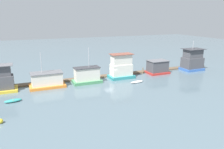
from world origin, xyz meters
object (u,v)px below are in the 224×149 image
Objects in this scene: houseboat_green at (87,76)px; buoy_yellow at (1,121)px; mooring_post_far_right at (96,76)px; houseboat_red at (157,67)px; dinghy_white at (137,82)px; houseboat_teal at (121,67)px; dinghy_teal at (13,101)px; houseboat_orange at (47,80)px; houseboat_blue at (192,60)px; mooring_post_centre at (143,71)px; mooring_post_near_right at (186,66)px.

buoy_yellow is at bearing -140.06° from houseboat_green.
mooring_post_far_right is at bearing 39.60° from buoy_yellow.
dinghy_white is (-8.59, -5.06, -1.40)m from houseboat_red.
houseboat_teal reaches higher than dinghy_teal.
houseboat_orange is 4.70× the size of mooring_post_far_right.
houseboat_blue is (10.41, -0.64, 0.98)m from houseboat_red.
houseboat_blue is 5.15× the size of mooring_post_far_right.
houseboat_blue is 46.81m from buoy_yellow.
dinghy_teal is 30.39m from mooring_post_centre.
dinghy_white is at bearing -72.25° from houseboat_teal.
houseboat_blue is at bearing 7.93° from dinghy_teal.
mooring_post_near_right is at bearing 0.00° from mooring_post_far_right.
dinghy_white is 5.02× the size of buoy_yellow.
mooring_post_far_right is at bearing 8.58° from houseboat_orange.
houseboat_orange is at bearing 60.62° from buoy_yellow.
mooring_post_far_right is at bearing 37.43° from houseboat_green.
houseboat_blue is at bearing -0.07° from houseboat_orange.
mooring_post_near_right is (20.12, 1.37, -1.67)m from houseboat_teal.
houseboat_red is 3.40× the size of mooring_post_centre.
mooring_post_near_right is (25.89, 0.00, 0.10)m from mooring_post_far_right.
houseboat_teal is 8.84× the size of buoy_yellow.
mooring_post_near_right reaches higher than dinghy_teal.
houseboat_blue is at bearing -76.66° from mooring_post_near_right.
houseboat_orange is 16.58m from houseboat_teal.
houseboat_orange reaches higher than dinghy_teal.
mooring_post_centre is (-3.53, 1.03, -0.81)m from houseboat_red.
houseboat_green is at bearing 157.35° from dinghy_white.
houseboat_blue reaches higher than mooring_post_far_right.
houseboat_orange is 2.47× the size of dinghy_teal.
mooring_post_near_right is at bearing 2.54° from houseboat_orange.
buoy_yellow is at bearing -119.38° from houseboat_orange.
mooring_post_far_right is 0.89× the size of mooring_post_near_right.
houseboat_red is 10.09m from mooring_post_near_right.
houseboat_orange is at bearing -171.42° from mooring_post_far_right.
dinghy_teal is at bearing -164.47° from houseboat_teal.
houseboat_blue is (20.51, -0.30, 0.04)m from houseboat_teal.
mooring_post_far_right is 12.34m from mooring_post_centre.
houseboat_orange is 8.20m from houseboat_green.
houseboat_blue is at bearing -3.51° from houseboat_red.
buoy_yellow is (-30.79, -15.27, -0.45)m from mooring_post_centre.
houseboat_green is at bearing -176.03° from mooring_post_near_right.
mooring_post_centre is (14.92, 1.98, -0.80)m from houseboat_green.
houseboat_teal reaches higher than mooring_post_centre.
mooring_post_centre is (-13.94, 1.67, -1.79)m from houseboat_blue.
houseboat_red is (26.65, 0.59, 0.17)m from houseboat_orange.
houseboat_orange is at bearing -175.98° from mooring_post_centre.
houseboat_red is 33.62m from dinghy_teal.
houseboat_teal is 3.73× the size of mooring_post_centre.
buoy_yellow is at bearing -153.63° from mooring_post_centre.
houseboat_green reaches higher than dinghy_teal.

